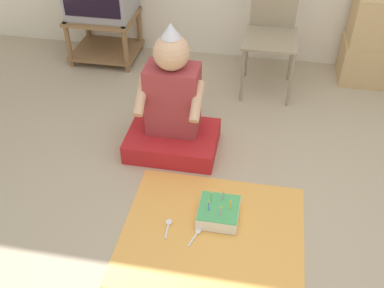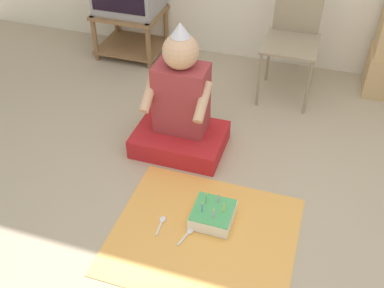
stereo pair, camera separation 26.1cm
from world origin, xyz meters
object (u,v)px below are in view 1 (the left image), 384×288
object	(u,v)px
person_seated	(172,111)
birthday_cake	(219,212)
cardboard_box_stack	(374,40)
folding_chair	(272,24)

from	to	relation	value
person_seated	birthday_cake	distance (m)	0.76
cardboard_box_stack	birthday_cake	world-z (taller)	cardboard_box_stack
person_seated	birthday_cake	bearing A→B (deg)	-56.29
cardboard_box_stack	folding_chair	bearing A→B (deg)	-163.86
person_seated	birthday_cake	world-z (taller)	person_seated
folding_chair	person_seated	bearing A→B (deg)	-121.55
folding_chair	birthday_cake	size ratio (longest dim) A/B	4.02
cardboard_box_stack	person_seated	bearing A→B (deg)	-139.84
folding_chair	cardboard_box_stack	distance (m)	0.88
cardboard_box_stack	person_seated	world-z (taller)	person_seated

